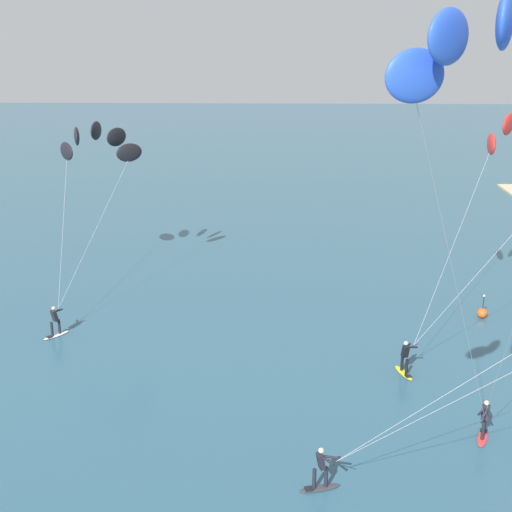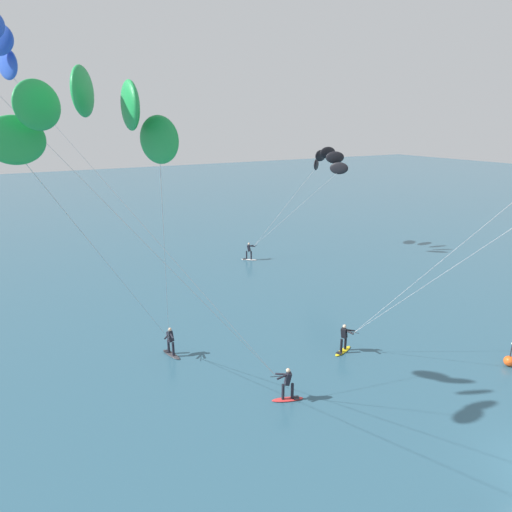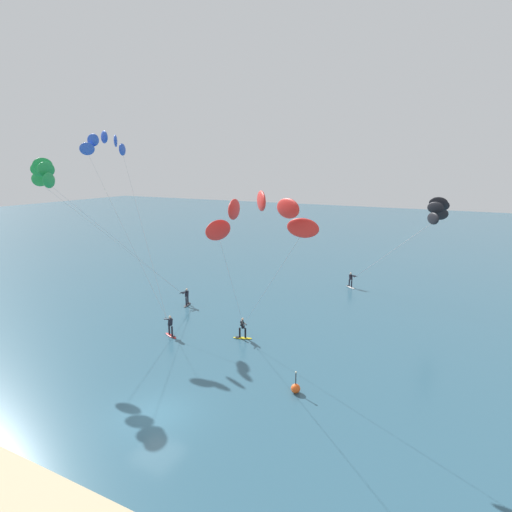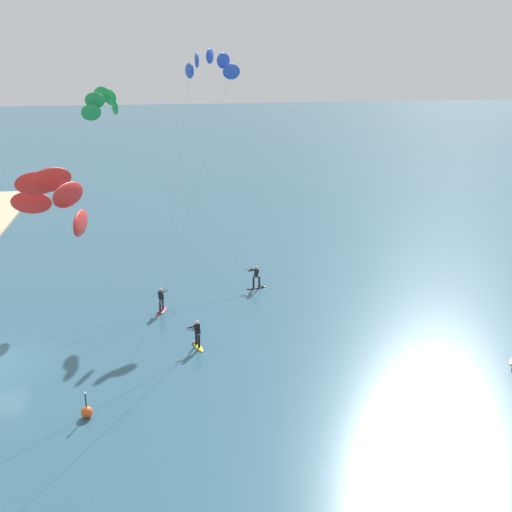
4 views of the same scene
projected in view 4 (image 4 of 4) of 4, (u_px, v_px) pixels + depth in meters
kitesurfer_nearshore at (208, 75)px, 47.88m from camera, size 11.96×6.64×16.12m
kitesurfer_mid_water at (59, 203)px, 30.40m from camera, size 8.50×9.25×11.83m
kitesurfer_far_out at (111, 112)px, 46.59m from camera, size 7.37×12.46×13.67m
marker_buoy at (87, 412)px, 31.89m from camera, size 0.56×0.56×1.38m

